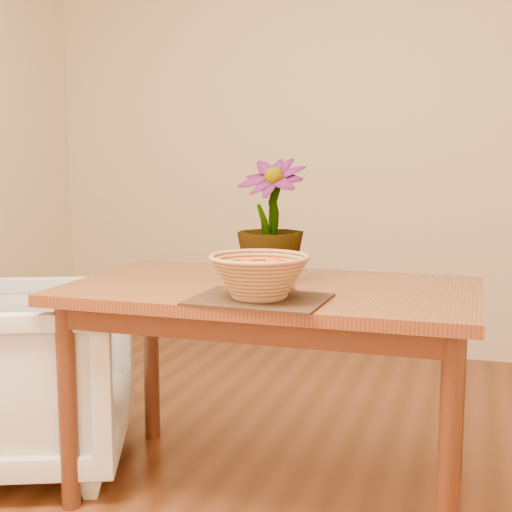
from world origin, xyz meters
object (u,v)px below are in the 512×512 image
(potted_plant, at_px, (271,220))
(table, at_px, (272,310))
(armchair, at_px, (26,368))
(wicker_basket, at_px, (259,278))

(potted_plant, bearing_deg, table, -63.53)
(potted_plant, xyz_separation_m, armchair, (-0.93, -0.16, -0.58))
(wicker_basket, bearing_deg, armchair, 169.34)
(table, height_order, potted_plant, potted_plant)
(armchair, bearing_deg, table, -107.94)
(potted_plant, height_order, armchair, potted_plant)
(table, relative_size, potted_plant, 3.22)
(table, bearing_deg, potted_plant, 108.52)
(table, relative_size, armchair, 1.81)
(table, bearing_deg, armchair, -175.95)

